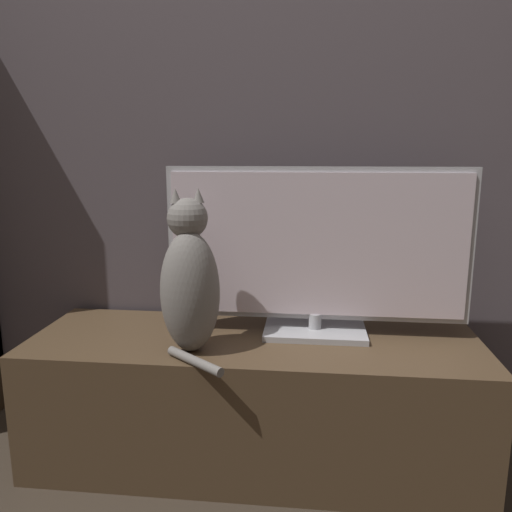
{
  "coord_description": "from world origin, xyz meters",
  "views": [
    {
      "loc": [
        0.18,
        -0.66,
        1.07
      ],
      "look_at": [
        0.01,
        0.9,
        0.74
      ],
      "focal_mm": 35.0,
      "sensor_mm": 36.0,
      "label": 1
    }
  ],
  "objects": [
    {
      "name": "wall_back",
      "position": [
        0.0,
        1.22,
        1.3
      ],
      "size": [
        4.8,
        0.05,
        2.6
      ],
      "color": "#564C51",
      "rests_on": "ground_plane"
    },
    {
      "name": "tv_stand",
      "position": [
        0.0,
        0.93,
        0.22
      ],
      "size": [
        1.52,
        0.5,
        0.45
      ],
      "color": "brown",
      "rests_on": "ground_plane"
    },
    {
      "name": "tv",
      "position": [
        0.21,
        1.0,
        0.74
      ],
      "size": [
        1.02,
        0.21,
        0.57
      ],
      "color": "#B7B7BC",
      "rests_on": "tv_stand"
    },
    {
      "name": "cat",
      "position": [
        -0.19,
        0.81,
        0.67
      ],
      "size": [
        0.25,
        0.31,
        0.51
      ],
      "rotation": [
        0.0,
        0.0,
        0.31
      ],
      "color": "gray",
      "rests_on": "tv_stand"
    }
  ]
}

